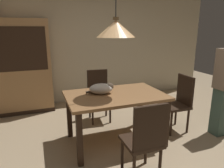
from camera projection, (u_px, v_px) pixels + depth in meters
ground at (133, 161)px, 2.69m from camera, size 10.00×10.00×0.00m
back_wall at (83, 38)px, 4.71m from camera, size 6.40×0.10×2.90m
dining_table at (115, 101)px, 3.00m from camera, size 1.40×0.90×0.75m
chair_right_side at (179, 101)px, 3.42m from camera, size 0.41×0.41×0.93m
chair_far_back at (99, 93)px, 3.84m from camera, size 0.44×0.44×0.93m
chair_near_front at (145, 138)px, 2.24m from camera, size 0.40×0.40×0.93m
cat_sleeping at (102, 89)px, 2.99m from camera, size 0.40×0.29×0.16m
pendant_lamp at (116, 29)px, 2.74m from camera, size 0.52×0.52×1.30m
hutch_bookcase at (22, 69)px, 4.11m from camera, size 1.12×0.45×1.85m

